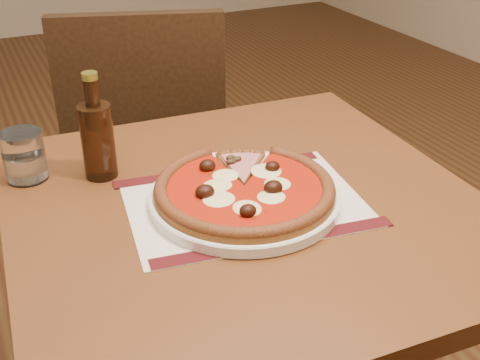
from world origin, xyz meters
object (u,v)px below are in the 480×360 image
object	(u,v)px
table	(245,248)
pizza	(245,188)
bottle	(97,137)
plate	(244,198)
chair_far	(147,141)
water_glass	(24,156)

from	to	relation	value
table	pizza	xyz separation A→B (m)	(-0.01, -0.01, 0.13)
pizza	bottle	world-z (taller)	bottle
plate	bottle	xyz separation A→B (m)	(-0.20, 0.20, 0.07)
table	bottle	world-z (taller)	bottle
bottle	chair_far	bearing A→B (deg)	65.90
pizza	water_glass	size ratio (longest dim) A/B	3.34
table	water_glass	xyz separation A→B (m)	(-0.33, 0.24, 0.15)
table	chair_far	size ratio (longest dim) A/B	0.91
bottle	pizza	bearing A→B (deg)	-46.07
table	pizza	distance (m)	0.13
pizza	bottle	bearing A→B (deg)	133.93
pizza	bottle	distance (m)	0.29
pizza	bottle	xyz separation A→B (m)	(-0.20, 0.20, 0.05)
chair_far	pizza	xyz separation A→B (m)	(-0.05, -0.76, 0.25)
chair_far	pizza	size ratio (longest dim) A/B	3.01
table	chair_far	xyz separation A→B (m)	(0.05, 0.75, -0.12)
chair_far	plate	size ratio (longest dim) A/B	2.84
water_glass	bottle	world-z (taller)	bottle
plate	water_glass	bearing A→B (deg)	141.99
plate	bottle	size ratio (longest dim) A/B	1.63
plate	bottle	bearing A→B (deg)	134.01
water_glass	bottle	size ratio (longest dim) A/B	0.46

